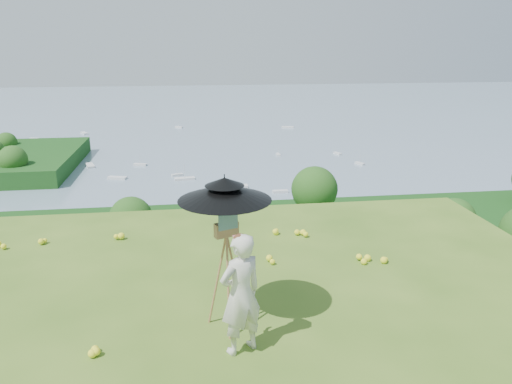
{
  "coord_description": "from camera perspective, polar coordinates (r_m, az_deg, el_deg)",
  "views": [
    {
      "loc": [
        0.31,
        -4.69,
        3.92
      ],
      "look_at": [
        1.51,
        4.0,
        1.27
      ],
      "focal_mm": 35.0,
      "sensor_mm": 36.0,
      "label": 1
    }
  ],
  "objects": [
    {
      "name": "sun_umbrella",
      "position": [
        6.67,
        -3.58,
        -1.41
      ],
      "size": [
        1.69,
        1.69,
        0.83
      ],
      "primitive_type": null,
      "rotation": [
        0.0,
        0.0,
        0.45
      ],
      "color": "black",
      "rests_on": "field_easel"
    },
    {
      "name": "shoreline_tier",
      "position": [
        89.13,
        -7.32,
        -9.98
      ],
      "size": [
        170.0,
        28.0,
        8.0
      ],
      "primitive_type": "cube",
      "color": "#6A6655",
      "rests_on": "bay_water"
    },
    {
      "name": "moored_boats",
      "position": [
        170.38,
        -11.99,
        3.67
      ],
      "size": [
        140.0,
        140.0,
        0.7
      ],
      "primitive_type": null,
      "color": "silver",
      "rests_on": "bay_water"
    },
    {
      "name": "bay_water",
      "position": [
        247.61,
        -7.9,
        7.81
      ],
      "size": [
        700.0,
        700.0,
        0.0
      ],
      "primitive_type": "plane",
      "color": "slate",
      "rests_on": "ground"
    },
    {
      "name": "harbor_town",
      "position": [
        86.42,
        -7.48,
        -6.13
      ],
      "size": [
        110.0,
        22.0,
        5.0
      ],
      "primitive_type": null,
      "color": "silver",
      "rests_on": "shoreline_tier"
    },
    {
      "name": "field_easel",
      "position": [
        7.01,
        -3.32,
        -9.07
      ],
      "size": [
        0.85,
        0.85,
        1.73
      ],
      "primitive_type": null,
      "rotation": [
        0.0,
        0.0,
        0.37
      ],
      "color": "#996540",
      "rests_on": "ground"
    },
    {
      "name": "painter",
      "position": [
        6.5,
        -1.76,
        -11.59
      ],
      "size": [
        0.72,
        0.63,
        1.66
      ],
      "primitive_type": "imported",
      "rotation": [
        0.0,
        0.0,
        3.63
      ],
      "color": "beige",
      "rests_on": "ground"
    },
    {
      "name": "slope_trees",
      "position": [
        43.97,
        -7.57,
        -8.86
      ],
      "size": [
        110.0,
        50.0,
        6.0
      ],
      "primitive_type": null,
      "color": "#295018",
      "rests_on": "forest_slope"
    },
    {
      "name": "painter_cap",
      "position": [
        6.17,
        -1.82,
        -5.19
      ],
      "size": [
        0.24,
        0.26,
        0.1
      ],
      "primitive_type": null,
      "rotation": [
        0.0,
        0.0,
        0.31
      ],
      "color": "#CD7073",
      "rests_on": "painter"
    }
  ]
}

